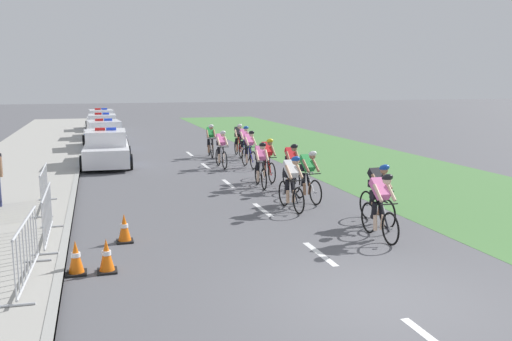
% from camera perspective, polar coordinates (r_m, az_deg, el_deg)
% --- Properties ---
extents(ground_plane, '(160.00, 160.00, 0.00)m').
position_cam_1_polar(ground_plane, '(9.24, 12.94, -13.14)').
color(ground_plane, '#56565B').
extents(sidewalk_slab, '(4.47, 60.00, 0.12)m').
position_cam_1_polar(sidewalk_slab, '(21.87, -23.82, -0.46)').
color(sidewalk_slab, '#A3A099').
rests_on(sidewalk_slab, ground).
extents(kerb_edge, '(0.16, 60.00, 0.13)m').
position_cam_1_polar(kerb_edge, '(21.69, -18.17, -0.19)').
color(kerb_edge, '#9E9E99').
rests_on(kerb_edge, ground).
extents(grass_verge, '(7.00, 60.00, 0.01)m').
position_cam_1_polar(grass_verge, '(24.34, 10.80, 0.98)').
color(grass_verge, '#4C7F42').
rests_on(grass_verge, ground).
extents(lane_markings_centre, '(0.14, 21.60, 0.01)m').
position_cam_1_polar(lane_markings_centre, '(16.85, -1.31, -2.59)').
color(lane_markings_centre, white).
rests_on(lane_markings_centre, ground).
extents(cyclist_lead, '(0.42, 1.72, 1.56)m').
position_cam_1_polar(cyclist_lead, '(12.40, 12.87, -3.51)').
color(cyclist_lead, black).
rests_on(cyclist_lead, ground).
extents(cyclist_second, '(0.42, 1.72, 1.56)m').
position_cam_1_polar(cyclist_second, '(13.71, 12.62, -2.26)').
color(cyclist_second, black).
rests_on(cyclist_second, ground).
extents(cyclist_third, '(0.43, 1.72, 1.56)m').
position_cam_1_polar(cyclist_third, '(14.82, 3.73, -1.18)').
color(cyclist_third, black).
rests_on(cyclist_third, ground).
extents(cyclist_fourth, '(0.45, 1.72, 1.56)m').
position_cam_1_polar(cyclist_fourth, '(15.90, 5.45, -0.48)').
color(cyclist_fourth, black).
rests_on(cyclist_fourth, ground).
extents(cyclist_fifth, '(0.42, 1.72, 1.56)m').
position_cam_1_polar(cyclist_fifth, '(17.60, 3.72, 0.50)').
color(cyclist_fifth, black).
rests_on(cyclist_fifth, ground).
extents(cyclist_sixth, '(0.42, 1.72, 1.56)m').
position_cam_1_polar(cyclist_sixth, '(19.11, 1.19, 1.23)').
color(cyclist_sixth, black).
rests_on(cyclist_sixth, ground).
extents(cyclist_seventh, '(0.44, 1.72, 1.56)m').
position_cam_1_polar(cyclist_seventh, '(17.97, 0.50, 0.71)').
color(cyclist_seventh, black).
rests_on(cyclist_seventh, ground).
extents(cyclist_eighth, '(0.44, 1.72, 1.56)m').
position_cam_1_polar(cyclist_eighth, '(22.06, -0.72, 2.33)').
color(cyclist_eighth, black).
rests_on(cyclist_eighth, ground).
extents(cyclist_ninth, '(0.43, 1.72, 1.56)m').
position_cam_1_polar(cyclist_ninth, '(22.13, -3.65, 2.33)').
color(cyclist_ninth, black).
rests_on(cyclist_ninth, ground).
extents(cyclist_tenth, '(0.44, 1.72, 1.56)m').
position_cam_1_polar(cyclist_tenth, '(25.27, -4.78, 3.20)').
color(cyclist_tenth, black).
rests_on(cyclist_tenth, ground).
extents(cyclist_eleventh, '(0.42, 1.72, 1.56)m').
position_cam_1_polar(cyclist_eleventh, '(24.30, -1.23, 2.99)').
color(cyclist_eleventh, black).
rests_on(cyclist_eleventh, ground).
extents(cyclist_twelfth, '(0.42, 1.72, 1.56)m').
position_cam_1_polar(cyclist_twelfth, '(25.40, -1.84, 3.26)').
color(cyclist_twelfth, black).
rests_on(cyclist_twelfth, ground).
extents(police_car_nearest, '(2.11, 4.46, 1.59)m').
position_cam_1_polar(police_car_nearest, '(23.40, -15.36, 2.14)').
color(police_car_nearest, white).
rests_on(police_car_nearest, ground).
extents(police_car_second, '(2.24, 4.51, 1.59)m').
position_cam_1_polar(police_car_second, '(28.96, -15.60, 3.47)').
color(police_car_second, silver).
rests_on(police_car_second, ground).
extents(police_car_third, '(2.03, 4.42, 1.59)m').
position_cam_1_polar(police_car_third, '(34.26, -15.75, 4.33)').
color(police_car_third, silver).
rests_on(police_car_third, ground).
extents(police_car_furthest, '(2.20, 4.50, 1.59)m').
position_cam_1_polar(police_car_furthest, '(39.78, -15.87, 4.99)').
color(police_car_furthest, silver).
rests_on(police_car_furthest, ground).
extents(crowd_barrier_front, '(0.59, 2.32, 1.07)m').
position_cam_1_polar(crowd_barrier_front, '(10.08, -22.84, -7.85)').
color(crowd_barrier_front, '#B7BABF').
rests_on(crowd_barrier_front, sidewalk_slab).
extents(crowd_barrier_middle, '(0.51, 2.32, 1.07)m').
position_cam_1_polar(crowd_barrier_middle, '(12.48, -20.99, -4.48)').
color(crowd_barrier_middle, '#B7BABF').
rests_on(crowd_barrier_middle, sidewalk_slab).
extents(crowd_barrier_rear, '(0.53, 2.32, 1.07)m').
position_cam_1_polar(crowd_barrier_rear, '(15.60, -21.28, -1.80)').
color(crowd_barrier_rear, '#B7BABF').
rests_on(crowd_barrier_rear, sidewalk_slab).
extents(traffic_cone_near, '(0.36, 0.36, 0.64)m').
position_cam_1_polar(traffic_cone_near, '(10.53, -15.37, -8.61)').
color(traffic_cone_near, black).
rests_on(traffic_cone_near, ground).
extents(traffic_cone_mid, '(0.36, 0.36, 0.64)m').
position_cam_1_polar(traffic_cone_mid, '(12.32, -13.61, -5.90)').
color(traffic_cone_mid, black).
rests_on(traffic_cone_mid, ground).
extents(traffic_cone_far, '(0.36, 0.36, 0.64)m').
position_cam_1_polar(traffic_cone_far, '(10.58, -18.33, -8.67)').
color(traffic_cone_far, black).
rests_on(traffic_cone_far, ground).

